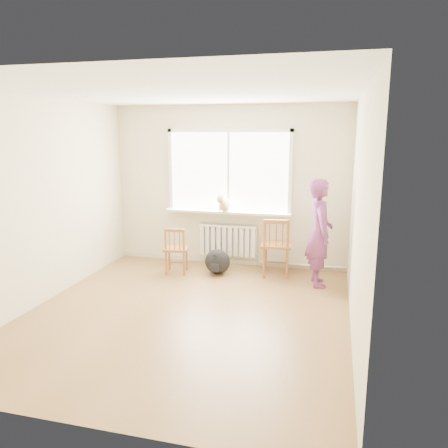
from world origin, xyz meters
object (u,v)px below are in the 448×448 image
Objects in this scene: cat at (224,204)px; person at (319,233)px; chair_left at (176,250)px; chair_right at (276,247)px; backpack at (218,262)px.

person is at bearing -1.29° from cat.
cat is (0.66, 0.57, 0.69)m from chair_left.
person is at bearing 169.72° from chair_left.
cat reaches higher than chair_right.
backpack is (-1.59, 0.11, -0.60)m from person.
cat is 1.10× the size of backpack.
backpack is at bearing 72.62° from person.
cat is at bearing 88.99° from backpack.
cat is (-1.58, 0.53, 0.28)m from person.
cat is at bearing -23.34° from chair_right.
chair_left is at bearing -121.97° from cat.
cat is 0.97m from backpack.
backpack is at bearing -73.72° from cat.
chair_left reaches higher than backpack.
cat is (-0.92, 0.30, 0.60)m from chair_right.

